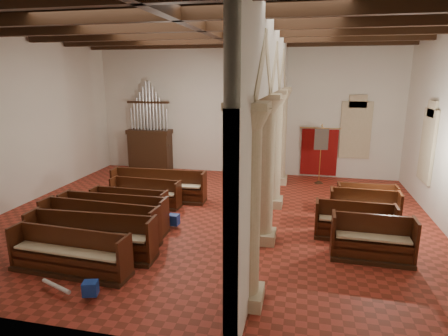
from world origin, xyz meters
TOP-DOWN VIEW (x-y plane):
  - floor at (0.00, 0.00)m, footprint 14.00×14.00m
  - ceiling at (0.00, 0.00)m, footprint 14.00×14.00m
  - wall_back at (0.00, 6.00)m, footprint 14.00×0.02m
  - wall_front at (0.00, -6.00)m, footprint 14.00×0.02m
  - wall_left at (-7.00, 0.00)m, footprint 0.02×12.00m
  - ceiling_beams at (0.00, 0.00)m, footprint 13.80×11.80m
  - arcade at (1.80, 0.00)m, footprint 0.90×11.90m
  - window_right_b at (6.98, 2.50)m, footprint 0.03×1.00m
  - window_back at (5.00, 5.98)m, footprint 1.00×0.03m
  - pipe_organ at (-4.50, 5.50)m, footprint 2.10×0.85m
  - lectern at (-3.79, 5.48)m, footprint 0.65×0.68m
  - dossal_curtain at (3.50, 5.92)m, footprint 1.80×0.07m
  - processional_banner at (3.52, 4.84)m, footprint 0.58×0.74m
  - hymnal_box_a at (-1.34, -5.07)m, footprint 0.35×0.31m
  - hymnal_box_b at (-1.15, -3.14)m, footprint 0.32×0.27m
  - hymnal_box_c at (-0.94, -1.13)m, footprint 0.35×0.29m
  - tube_heater_a at (-2.19, -5.02)m, footprint 0.87×0.40m
  - tube_heater_b at (-2.53, -3.95)m, footprint 0.90×0.43m
  - nave_pew_0 at (-2.40, -4.19)m, footprint 3.00×0.85m
  - nave_pew_1 at (-2.35, -3.34)m, footprint 3.37×0.89m
  - nave_pew_2 at (-2.59, -2.55)m, footprint 3.48×0.92m
  - nave_pew_3 at (-2.60, -1.74)m, footprint 3.28×0.75m
  - nave_pew_4 at (-2.58, -0.75)m, footprint 2.51×0.71m
  - nave_pew_5 at (-2.59, 0.55)m, footprint 2.58×0.77m
  - nave_pew_6 at (-2.37, 1.24)m, footprint 3.55×0.89m
  - aisle_pew_0 at (4.62, -1.98)m, footprint 2.01×0.81m
  - aisle_pew_1 at (4.34, -0.78)m, footprint 2.20×0.77m
  - aisle_pew_2 at (4.72, 0.26)m, footprint 2.07×0.82m
  - aisle_pew_3 at (4.93, 1.22)m, footprint 1.89×0.75m

SIDE VIEW (x-z plane):
  - floor at x=0.00m, z-range 0.00..0.00m
  - tube_heater_a at x=-2.19m, z-range 0.12..0.20m
  - tube_heater_b at x=-2.53m, z-range 0.11..0.21m
  - hymnal_box_a at x=-1.34m, z-range 0.10..0.40m
  - hymnal_box_b at x=-1.15m, z-range 0.10..0.40m
  - hymnal_box_c at x=-0.94m, z-range 0.10..0.43m
  - nave_pew_5 at x=-2.59m, z-range -0.16..0.81m
  - nave_pew_4 at x=-2.58m, z-range -0.17..0.82m
  - nave_pew_0 at x=-2.40m, z-range -0.18..0.87m
  - aisle_pew_1 at x=4.34m, z-range -0.17..0.88m
  - aisle_pew_3 at x=4.93m, z-range -0.17..0.89m
  - nave_pew_3 at x=-2.60m, z-range -0.19..0.91m
  - nave_pew_1 at x=-2.35m, z-range -0.19..0.94m
  - nave_pew_2 at x=-2.59m, z-range -0.19..0.94m
  - nave_pew_6 at x=-2.37m, z-range -0.20..0.95m
  - aisle_pew_2 at x=4.72m, z-range -0.18..0.95m
  - aisle_pew_0 at x=4.62m, z-range -0.18..0.96m
  - lectern at x=-3.79m, z-range -0.12..1.24m
  - processional_banner at x=3.52m, z-range -0.46..2.11m
  - dossal_curtain at x=3.50m, z-range 0.08..2.25m
  - pipe_organ at x=-4.50m, z-range -0.83..3.57m
  - window_right_b at x=6.98m, z-range 1.10..3.30m
  - window_back at x=5.00m, z-range 1.10..3.30m
  - wall_back at x=0.00m, z-range 0.00..6.00m
  - wall_front at x=0.00m, z-range 0.00..6.00m
  - wall_left at x=-7.00m, z-range 0.00..6.00m
  - arcade at x=1.80m, z-range 0.56..6.56m
  - ceiling_beams at x=0.00m, z-range 5.67..5.97m
  - ceiling at x=0.00m, z-range 6.00..6.00m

